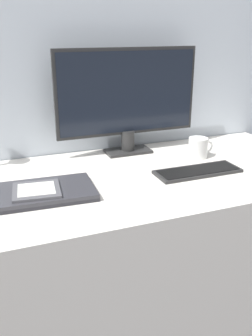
% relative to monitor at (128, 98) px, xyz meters
% --- Properties ---
extents(wall_back, '(3.60, 0.05, 2.40)m').
position_rel_monitor_xyz_m(wall_back, '(-0.06, 0.12, 0.23)').
color(wall_back, '#B2BCC6').
rests_on(wall_back, ground_plane).
extents(desk, '(1.57, 0.72, 0.72)m').
position_rel_monitor_xyz_m(desk, '(-0.06, -0.27, -0.61)').
color(desk, silver).
rests_on(desk, ground_plane).
extents(monitor, '(0.64, 0.11, 0.46)m').
position_rel_monitor_xyz_m(monitor, '(0.00, 0.00, 0.00)').
color(monitor, '#262626').
rests_on(monitor, desk).
extents(keyboard, '(0.34, 0.12, 0.01)m').
position_rel_monitor_xyz_m(keyboard, '(0.16, -0.34, -0.24)').
color(keyboard, '#282828').
rests_on(keyboard, desk).
extents(laptop, '(0.36, 0.23, 0.03)m').
position_rel_monitor_xyz_m(laptop, '(-0.44, -0.33, -0.24)').
color(laptop, '#232328').
rests_on(laptop, desk).
extents(ereader, '(0.17, 0.17, 0.01)m').
position_rel_monitor_xyz_m(ereader, '(-0.46, -0.35, -0.22)').
color(ereader, '#4C4C51').
rests_on(ereader, laptop).
extents(coffee_mug, '(0.12, 0.08, 0.09)m').
position_rel_monitor_xyz_m(coffee_mug, '(0.26, -0.18, -0.20)').
color(coffee_mug, white).
rests_on(coffee_mug, desk).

